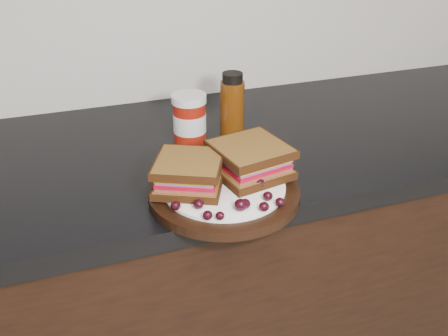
# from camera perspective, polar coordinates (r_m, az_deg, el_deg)

# --- Properties ---
(base_cabinets) EXTENTS (3.96, 0.58, 0.86)m
(base_cabinets) POSITION_cam_1_polar(r_m,az_deg,el_deg) (1.36, -13.67, -17.08)
(base_cabinets) COLOR black
(base_cabinets) RESTS_ON ground_plane
(countertop) EXTENTS (3.98, 0.60, 0.04)m
(countertop) POSITION_cam_1_polar(r_m,az_deg,el_deg) (1.09, -16.37, -0.37)
(countertop) COLOR black
(countertop) RESTS_ON base_cabinets
(plate) EXTENTS (0.28, 0.28, 0.02)m
(plate) POSITION_cam_1_polar(r_m,az_deg,el_deg) (0.92, 0.00, -2.77)
(plate) COLOR black
(plate) RESTS_ON countertop
(sandwich_left) EXTENTS (0.16, 0.16, 0.05)m
(sandwich_left) POSITION_cam_1_polar(r_m,az_deg,el_deg) (0.90, -4.02, -0.59)
(sandwich_left) COLOR brown
(sandwich_left) RESTS_ON plate
(sandwich_right) EXTENTS (0.15, 0.15, 0.06)m
(sandwich_right) POSITION_cam_1_polar(r_m,az_deg,el_deg) (0.94, 3.02, 0.97)
(sandwich_right) COLOR brown
(sandwich_right) RESTS_ON plate
(grape_0) EXTENTS (0.02, 0.02, 0.02)m
(grape_0) POSITION_cam_1_polar(r_m,az_deg,el_deg) (0.85, -5.56, -4.29)
(grape_0) COLOR black
(grape_0) RESTS_ON plate
(grape_1) EXTENTS (0.02, 0.02, 0.02)m
(grape_1) POSITION_cam_1_polar(r_m,az_deg,el_deg) (0.85, -2.93, -4.12)
(grape_1) COLOR black
(grape_1) RESTS_ON plate
(grape_2) EXTENTS (0.02, 0.02, 0.02)m
(grape_2) POSITION_cam_1_polar(r_m,az_deg,el_deg) (0.82, -1.89, -5.41)
(grape_2) COLOR black
(grape_2) RESTS_ON plate
(grape_3) EXTENTS (0.02, 0.02, 0.01)m
(grape_3) POSITION_cam_1_polar(r_m,az_deg,el_deg) (0.82, -0.46, -5.47)
(grape_3) COLOR black
(grape_3) RESTS_ON plate
(grape_4) EXTENTS (0.02, 0.02, 0.02)m
(grape_4) POSITION_cam_1_polar(r_m,az_deg,el_deg) (0.84, 1.92, -4.22)
(grape_4) COLOR black
(grape_4) RESTS_ON plate
(grape_5) EXTENTS (0.02, 0.02, 0.02)m
(grape_5) POSITION_cam_1_polar(r_m,az_deg,el_deg) (0.85, 2.44, -4.11)
(grape_5) COLOR black
(grape_5) RESTS_ON plate
(grape_6) EXTENTS (0.02, 0.02, 0.02)m
(grape_6) POSITION_cam_1_polar(r_m,az_deg,el_deg) (0.84, 4.60, -4.42)
(grape_6) COLOR black
(grape_6) RESTS_ON plate
(grape_7) EXTENTS (0.02, 0.02, 0.02)m
(grape_7) POSITION_cam_1_polar(r_m,az_deg,el_deg) (0.86, 6.42, -3.88)
(grape_7) COLOR black
(grape_7) RESTS_ON plate
(grape_8) EXTENTS (0.02, 0.02, 0.02)m
(grape_8) POSITION_cam_1_polar(r_m,az_deg,el_deg) (0.87, 5.03, -3.21)
(grape_8) COLOR black
(grape_8) RESTS_ON plate
(grape_9) EXTENTS (0.02, 0.02, 0.02)m
(grape_9) POSITION_cam_1_polar(r_m,az_deg,el_deg) (0.90, 4.03, -1.77)
(grape_9) COLOR black
(grape_9) RESTS_ON plate
(grape_10) EXTENTS (0.02, 0.02, 0.02)m
(grape_10) POSITION_cam_1_polar(r_m,az_deg,el_deg) (0.92, 5.05, -1.21)
(grape_10) COLOR black
(grape_10) RESTS_ON plate
(grape_11) EXTENTS (0.02, 0.02, 0.02)m
(grape_11) POSITION_cam_1_polar(r_m,az_deg,el_deg) (0.93, 3.59, -0.72)
(grape_11) COLOR black
(grape_11) RESTS_ON plate
(grape_12) EXTENTS (0.02, 0.02, 0.02)m
(grape_12) POSITION_cam_1_polar(r_m,az_deg,el_deg) (0.96, 3.93, 0.02)
(grape_12) COLOR black
(grape_12) RESTS_ON plate
(grape_13) EXTENTS (0.02, 0.02, 0.02)m
(grape_13) POSITION_cam_1_polar(r_m,az_deg,el_deg) (0.98, 1.97, 0.87)
(grape_13) COLOR black
(grape_13) RESTS_ON plate
(grape_14) EXTENTS (0.02, 0.02, 0.02)m
(grape_14) POSITION_cam_1_polar(r_m,az_deg,el_deg) (0.94, -4.07, -0.43)
(grape_14) COLOR black
(grape_14) RESTS_ON plate
(grape_15) EXTENTS (0.02, 0.02, 0.02)m
(grape_15) POSITION_cam_1_polar(r_m,az_deg,el_deg) (0.91, -3.46, -1.52)
(grape_15) COLOR black
(grape_15) RESTS_ON plate
(grape_16) EXTENTS (0.02, 0.02, 0.02)m
(grape_16) POSITION_cam_1_polar(r_m,az_deg,el_deg) (0.90, -5.13, -1.90)
(grape_16) COLOR black
(grape_16) RESTS_ON plate
(grape_17) EXTENTS (0.02, 0.02, 0.02)m
(grape_17) POSITION_cam_1_polar(r_m,az_deg,el_deg) (0.89, -5.32, -2.51)
(grape_17) COLOR black
(grape_17) RESTS_ON plate
(grape_18) EXTENTS (0.02, 0.02, 0.02)m
(grape_18) POSITION_cam_1_polar(r_m,az_deg,el_deg) (0.93, -5.15, -1.01)
(grape_18) COLOR black
(grape_18) RESTS_ON plate
(grape_19) EXTENTS (0.02, 0.02, 0.02)m
(grape_19) POSITION_cam_1_polar(r_m,az_deg,el_deg) (0.93, -4.47, -0.96)
(grape_19) COLOR black
(grape_19) RESTS_ON plate
(grape_20) EXTENTS (0.02, 0.02, 0.01)m
(grape_20) POSITION_cam_1_polar(r_m,az_deg,el_deg) (0.90, -3.04, -2.03)
(grape_20) COLOR black
(grape_20) RESTS_ON plate
(condiment_jar) EXTENTS (0.10, 0.10, 0.11)m
(condiment_jar) POSITION_cam_1_polar(r_m,az_deg,el_deg) (1.11, -3.96, 5.63)
(condiment_jar) COLOR maroon
(condiment_jar) RESTS_ON countertop
(oil_bottle) EXTENTS (0.07, 0.07, 0.15)m
(oil_bottle) POSITION_cam_1_polar(r_m,az_deg,el_deg) (1.13, 0.95, 7.14)
(oil_bottle) COLOR #4E2507
(oil_bottle) RESTS_ON countertop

